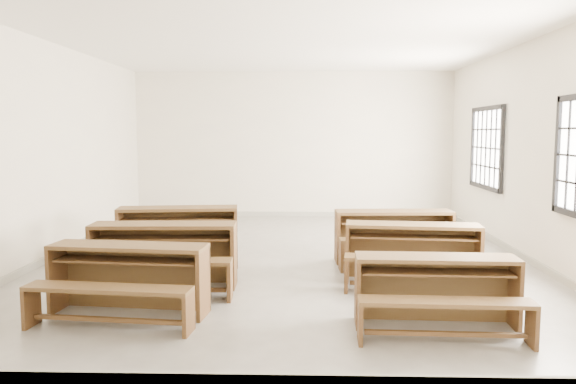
{
  "coord_description": "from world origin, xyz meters",
  "views": [
    {
      "loc": [
        0.24,
        -8.21,
        1.88
      ],
      "look_at": [
        0.0,
        0.0,
        1.0
      ],
      "focal_mm": 35.0,
      "sensor_mm": 36.0,
      "label": 1
    }
  ],
  "objects_px": {
    "desk_set_1": "(163,251)",
    "desk_set_5": "(394,233)",
    "desk_set_2": "(178,230)",
    "desk_set_4": "(413,249)",
    "desk_set_3": "(437,287)",
    "desk_set_0": "(127,275)"
  },
  "relations": [
    {
      "from": "desk_set_1",
      "to": "desk_set_5",
      "type": "xyz_separation_m",
      "value": [
        2.99,
        1.4,
        -0.02
      ]
    },
    {
      "from": "desk_set_2",
      "to": "desk_set_4",
      "type": "xyz_separation_m",
      "value": [
        3.2,
        -1.18,
        -0.02
      ]
    },
    {
      "from": "desk_set_1",
      "to": "desk_set_5",
      "type": "distance_m",
      "value": 3.31
    },
    {
      "from": "desk_set_3",
      "to": "desk_set_5",
      "type": "distance_m",
      "value": 2.71
    },
    {
      "from": "desk_set_3",
      "to": "desk_set_5",
      "type": "height_order",
      "value": "desk_set_5"
    },
    {
      "from": "desk_set_0",
      "to": "desk_set_1",
      "type": "height_order",
      "value": "desk_set_1"
    },
    {
      "from": "desk_set_4",
      "to": "desk_set_3",
      "type": "bearing_deg",
      "value": -86.9
    },
    {
      "from": "desk_set_1",
      "to": "desk_set_3",
      "type": "relative_size",
      "value": 1.13
    },
    {
      "from": "desk_set_1",
      "to": "desk_set_2",
      "type": "bearing_deg",
      "value": 93.78
    },
    {
      "from": "desk_set_1",
      "to": "desk_set_3",
      "type": "bearing_deg",
      "value": -25.88
    },
    {
      "from": "desk_set_1",
      "to": "desk_set_4",
      "type": "bearing_deg",
      "value": 3.44
    },
    {
      "from": "desk_set_3",
      "to": "desk_set_5",
      "type": "relative_size",
      "value": 0.91
    },
    {
      "from": "desk_set_0",
      "to": "desk_set_2",
      "type": "xyz_separation_m",
      "value": [
        -0.04,
        2.49,
        0.03
      ]
    },
    {
      "from": "desk_set_2",
      "to": "desk_set_3",
      "type": "height_order",
      "value": "desk_set_2"
    },
    {
      "from": "desk_set_1",
      "to": "desk_set_4",
      "type": "xyz_separation_m",
      "value": [
        3.05,
        0.3,
        -0.02
      ]
    },
    {
      "from": "desk_set_3",
      "to": "desk_set_4",
      "type": "height_order",
      "value": "desk_set_4"
    },
    {
      "from": "desk_set_0",
      "to": "desk_set_1",
      "type": "bearing_deg",
      "value": 89.41
    },
    {
      "from": "desk_set_0",
      "to": "desk_set_1",
      "type": "xyz_separation_m",
      "value": [
        0.12,
        1.01,
        0.03
      ]
    },
    {
      "from": "desk_set_4",
      "to": "desk_set_0",
      "type": "bearing_deg",
      "value": -151.64
    },
    {
      "from": "desk_set_1",
      "to": "desk_set_0",
      "type": "bearing_deg",
      "value": -98.7
    },
    {
      "from": "desk_set_2",
      "to": "desk_set_5",
      "type": "relative_size",
      "value": 1.07
    },
    {
      "from": "desk_set_0",
      "to": "desk_set_5",
      "type": "xyz_separation_m",
      "value": [
        3.11,
        2.42,
        0.01
      ]
    }
  ]
}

